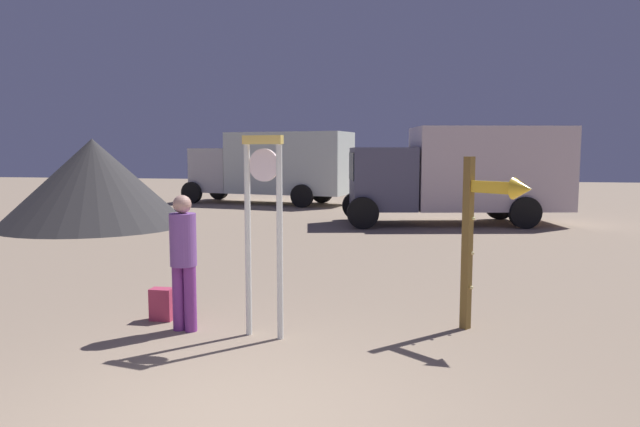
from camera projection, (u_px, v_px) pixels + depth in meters
The scene contains 7 objects.
standing_clock at pixel (264, 216), 6.70m from camera, with size 0.50×0.18×2.35m.
arrow_sign at pixel (489, 219), 6.80m from camera, with size 0.78×0.68×2.11m.
person_near_clock at pixel (183, 256), 6.98m from camera, with size 0.32×0.32×1.65m.
backpack at pixel (162, 304), 7.51m from camera, with size 0.29×0.23×0.41m.
box_truck_near at pixel (464, 172), 17.39m from camera, with size 6.89×3.55×2.89m.
box_truck_far at pixel (274, 165), 24.18m from camera, with size 7.28×3.59×2.95m.
dome_tent at pixel (94, 182), 16.99m from camera, with size 5.42×5.42×2.55m.
Camera 1 is at (1.44, -4.14, 2.17)m, focal length 32.65 mm.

